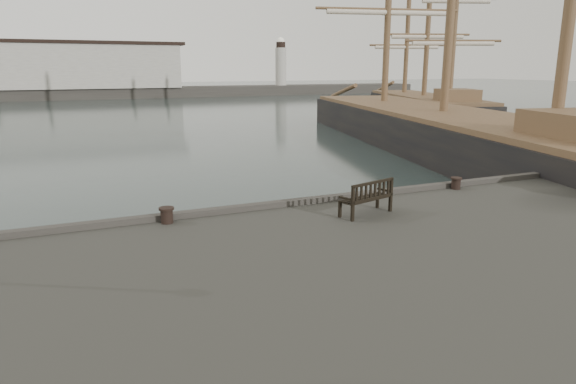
% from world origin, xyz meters
% --- Properties ---
extents(ground, '(400.00, 400.00, 0.00)m').
position_xyz_m(ground, '(0.00, 0.00, 0.00)').
color(ground, black).
rests_on(ground, ground).
extents(breakwater, '(140.00, 9.50, 12.20)m').
position_xyz_m(breakwater, '(-4.56, 92.00, 4.30)').
color(breakwater, '#383530').
rests_on(breakwater, ground).
extents(bench, '(1.88, 1.06, 1.02)m').
position_xyz_m(bench, '(1.01, -2.03, 1.89)').
color(bench, black).
rests_on(bench, quay).
extents(bollard_left, '(0.55, 0.55, 0.46)m').
position_xyz_m(bollard_left, '(-4.65, -0.50, 1.79)').
color(bollard_left, black).
rests_on(bollard_left, quay).
extents(bollard_right, '(0.42, 0.42, 0.43)m').
position_xyz_m(bollard_right, '(5.78, -0.50, 1.77)').
color(bollard_right, black).
rests_on(bollard_right, quay).
extents(tall_ship_main, '(17.74, 42.88, 31.55)m').
position_xyz_m(tall_ship_main, '(18.10, 14.88, 0.79)').
color(tall_ship_main, black).
rests_on(tall_ship_main, ground).
extents(tall_ship_far, '(15.29, 28.59, 24.19)m').
position_xyz_m(tall_ship_far, '(31.62, 34.32, 0.80)').
color(tall_ship_far, black).
rests_on(tall_ship_far, ground).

